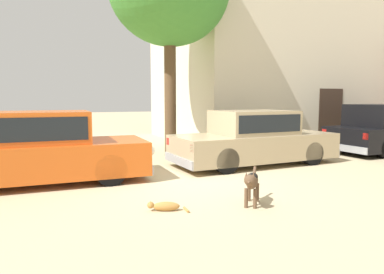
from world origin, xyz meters
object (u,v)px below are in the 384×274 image
at_px(parked_sedan_second, 254,138).
at_px(stray_dog_spotted, 252,182).
at_px(parked_sedan_nearest, 43,148).
at_px(stray_cat, 165,206).

relative_size(parked_sedan_second, stray_dog_spotted, 5.67).
bearing_deg(stray_dog_spotted, parked_sedan_second, -174.88).
height_order(parked_sedan_nearest, parked_sedan_second, parked_sedan_nearest).
bearing_deg(parked_sedan_nearest, parked_sedan_second, 2.63).
distance_m(parked_sedan_second, stray_cat, 4.51).
height_order(parked_sedan_nearest, stray_dog_spotted, parked_sedan_nearest).
height_order(parked_sedan_second, stray_dog_spotted, parked_sedan_second).
xyz_separation_m(parked_sedan_nearest, stray_cat, (1.70, -2.75, -0.65)).
height_order(stray_dog_spotted, stray_cat, stray_dog_spotted).
bearing_deg(stray_dog_spotted, stray_cat, -62.81).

